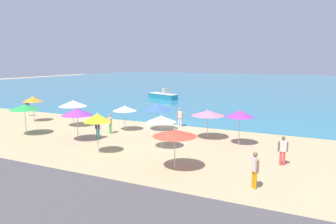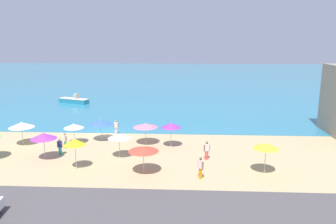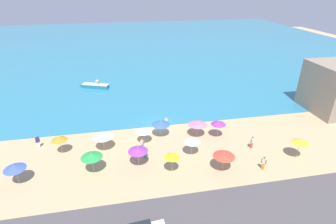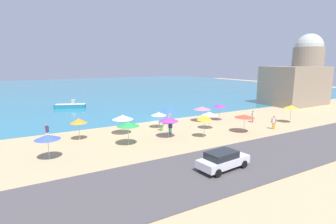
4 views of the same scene
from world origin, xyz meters
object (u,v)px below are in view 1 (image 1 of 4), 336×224
beach_umbrella_5 (161,119)px  bather_0 (180,116)px  beach_umbrella_4 (125,108)px  beach_umbrella_11 (73,103)px  bather_5 (255,168)px  beach_umbrella_0 (175,133)px  bather_2 (27,107)px  beach_umbrella_8 (208,113)px  bather_3 (283,149)px  beach_umbrella_2 (157,107)px  bather_1 (110,123)px  beach_umbrella_7 (25,107)px  beach_umbrella_12 (33,99)px  beach_umbrella_10 (240,114)px  beach_umbrella_3 (97,118)px  bather_4 (98,127)px  skiff_nearshore (163,96)px  beach_umbrella_9 (77,112)px

beach_umbrella_5 → bather_0: bearing=104.4°
beach_umbrella_4 → beach_umbrella_11: 5.14m
beach_umbrella_4 → bather_5: beach_umbrella_4 is taller
beach_umbrella_0 → bather_2: beach_umbrella_0 is taller
beach_umbrella_5 → bather_2: beach_umbrella_5 is taller
beach_umbrella_8 → bather_5: 9.76m
beach_umbrella_11 → bather_3: size_ratio=1.46×
beach_umbrella_11 → bather_0: size_ratio=1.48×
beach_umbrella_2 → beach_umbrella_5: (2.94, -5.00, 0.02)m
beach_umbrella_5 → bather_1: size_ratio=1.45×
beach_umbrella_0 → bather_5: size_ratio=1.38×
beach_umbrella_7 → beach_umbrella_4: bearing=38.3°
beach_umbrella_12 → bather_3: size_ratio=1.48×
beach_umbrella_7 → beach_umbrella_11: beach_umbrella_7 is taller
beach_umbrella_4 → beach_umbrella_10: 9.84m
beach_umbrella_3 → beach_umbrella_12: size_ratio=1.07×
beach_umbrella_10 → beach_umbrella_11: 14.93m
beach_umbrella_2 → bather_0: beach_umbrella_2 is taller
beach_umbrella_4 → bather_4: (-0.22, -3.33, -0.99)m
beach_umbrella_12 → beach_umbrella_3: bearing=-26.0°
bather_1 → skiff_nearshore: bearing=106.8°
beach_umbrella_0 → beach_umbrella_12: size_ratio=0.96×
beach_umbrella_4 → beach_umbrella_12: bearing=-177.3°
bather_0 → beach_umbrella_3: bearing=-97.0°
beach_umbrella_7 → skiff_nearshore: beach_umbrella_7 is taller
beach_umbrella_12 → skiff_nearshore: bearing=82.6°
beach_umbrella_8 → beach_umbrella_12: 17.36m
beach_umbrella_11 → beach_umbrella_12: bearing=179.3°
beach_umbrella_2 → bather_5: bearing=-42.9°
beach_umbrella_2 → beach_umbrella_8: 4.91m
beach_umbrella_7 → bather_5: size_ratio=1.45×
beach_umbrella_5 → skiff_nearshore: bearing=116.8°
beach_umbrella_9 → bather_0: beach_umbrella_9 is taller
beach_umbrella_10 → beach_umbrella_12: bearing=179.9°
beach_umbrella_3 → bather_2: 17.45m
bather_0 → skiff_nearshore: size_ratio=0.30×
beach_umbrella_2 → beach_umbrella_9: 6.82m
beach_umbrella_11 → beach_umbrella_8: bearing=3.8°
beach_umbrella_11 → bather_0: 9.57m
beach_umbrella_5 → bather_4: bearing=176.4°
beach_umbrella_4 → bather_3: size_ratio=1.27×
bather_2 → bather_3: (26.31, -5.15, -0.08)m
beach_umbrella_5 → bather_5: beach_umbrella_5 is taller
bather_1 → bather_3: (13.54, -2.34, 0.06)m
beach_umbrella_8 → bather_4: size_ratio=1.56×
beach_umbrella_4 → bather_0: (3.54, 3.40, -0.94)m
beach_umbrella_10 → bather_5: beach_umbrella_10 is taller
beach_umbrella_11 → beach_umbrella_2: bearing=13.8°
bather_4 → bather_5: 13.42m
beach_umbrella_10 → bather_3: (3.30, -3.31, -1.27)m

